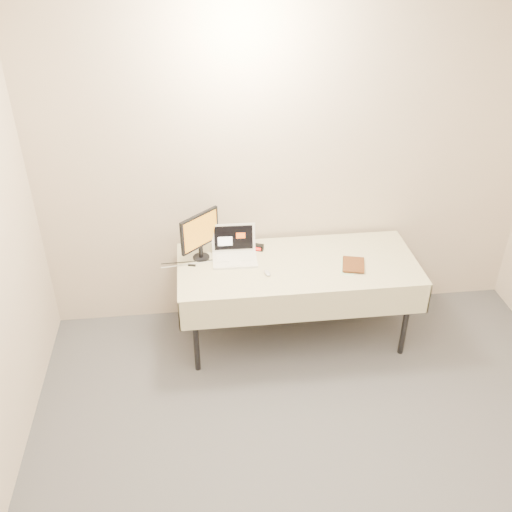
{
  "coord_description": "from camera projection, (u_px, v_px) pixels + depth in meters",
  "views": [
    {
      "loc": [
        -0.76,
        -1.61,
        3.13
      ],
      "look_at": [
        -0.33,
        1.99,
        0.86
      ],
      "focal_mm": 40.0,
      "sensor_mm": 36.0,
      "label": 1
    }
  ],
  "objects": [
    {
      "name": "back_wall",
      "position": [
        291.0,
        167.0,
        4.47
      ],
      "size": [
        4.0,
        0.1,
        2.7
      ],
      "primitive_type": "cube",
      "color": "beige",
      "rests_on": "ground"
    },
    {
      "name": "table",
      "position": [
        298.0,
        270.0,
        4.45
      ],
      "size": [
        1.86,
        0.81,
        0.74
      ],
      "color": "black",
      "rests_on": "ground"
    },
    {
      "name": "laptop",
      "position": [
        234.0,
        251.0,
        4.46
      ],
      "size": [
        0.35,
        0.31,
        0.24
      ],
      "rotation": [
        0.0,
        0.0,
        -0.03
      ],
      "color": "white",
      "rests_on": "table"
    },
    {
      "name": "monitor",
      "position": [
        200.0,
        233.0,
        4.36
      ],
      "size": [
        0.3,
        0.27,
        0.39
      ],
      "rotation": [
        0.0,
        0.0,
        0.73
      ],
      "color": "black",
      "rests_on": "table"
    },
    {
      "name": "book",
      "position": [
        344.0,
        253.0,
        4.33
      ],
      "size": [
        0.16,
        0.06,
        0.22
      ],
      "primitive_type": "imported",
      "rotation": [
        0.0,
        0.0,
        -0.26
      ],
      "color": "brown",
      "rests_on": "table"
    },
    {
      "name": "alarm_clock",
      "position": [
        256.0,
        247.0,
        4.57
      ],
      "size": [
        0.12,
        0.08,
        0.05
      ],
      "rotation": [
        0.0,
        0.0,
        -0.36
      ],
      "color": "black",
      "rests_on": "table"
    },
    {
      "name": "clicker",
      "position": [
        267.0,
        273.0,
        4.28
      ],
      "size": [
        0.06,
        0.09,
        0.02
      ],
      "primitive_type": "ellipsoid",
      "rotation": [
        0.0,
        0.0,
        0.22
      ],
      "color": "#BABABC",
      "rests_on": "table"
    },
    {
      "name": "paper_form",
      "position": [
        347.0,
        267.0,
        4.37
      ],
      "size": [
        0.17,
        0.28,
        0.0
      ],
      "primitive_type": "cube",
      "rotation": [
        0.0,
        0.0,
        -0.27
      ],
      "color": "#C2E9B9",
      "rests_on": "table"
    },
    {
      "name": "usb_dongle",
      "position": [
        192.0,
        265.0,
        4.38
      ],
      "size": [
        0.06,
        0.03,
        0.01
      ],
      "primitive_type": "cube",
      "rotation": [
        0.0,
        0.0,
        -0.26
      ],
      "color": "black",
      "rests_on": "table"
    }
  ]
}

